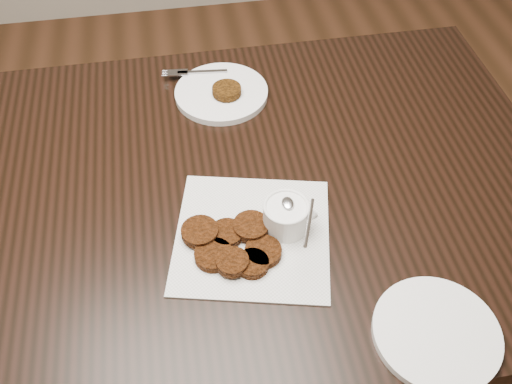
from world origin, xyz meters
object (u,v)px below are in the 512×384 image
(table, at_px, (216,293))
(napkin, at_px, (252,235))
(plate_with_patty, at_px, (221,90))
(sauce_ramekin, at_px, (287,205))
(plate_empty, at_px, (436,333))

(table, distance_m, napkin, 0.40)
(napkin, bearing_deg, plate_with_patty, 90.27)
(sauce_ramekin, height_order, plate_empty, sauce_ramekin)
(sauce_ramekin, xyz_separation_m, plate_empty, (0.18, -0.25, -0.05))
(table, relative_size, plate_with_patty, 6.73)
(napkin, relative_size, plate_empty, 1.37)
(table, height_order, napkin, napkin)
(sauce_ramekin, relative_size, plate_empty, 0.58)
(plate_with_patty, relative_size, plate_empty, 1.05)
(plate_empty, bearing_deg, sauce_ramekin, 126.80)
(table, relative_size, sauce_ramekin, 12.08)
(sauce_ramekin, bearing_deg, napkin, -171.18)
(napkin, distance_m, plate_with_patty, 0.40)
(table, bearing_deg, plate_with_patty, 76.24)
(napkin, height_order, sauce_ramekin, sauce_ramekin)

